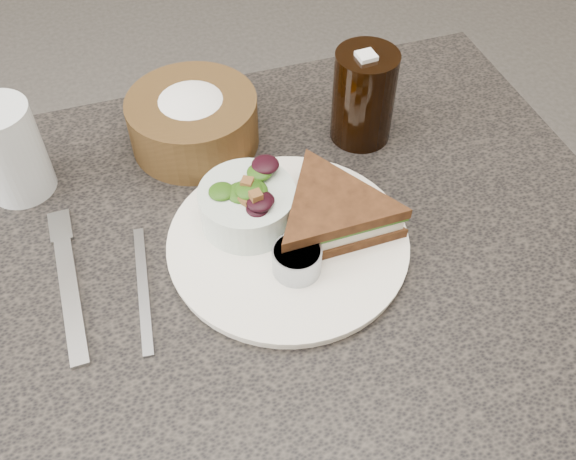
{
  "coord_description": "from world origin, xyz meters",
  "views": [
    {
      "loc": [
        -0.09,
        -0.48,
        1.36
      ],
      "look_at": [
        0.07,
        -0.01,
        0.78
      ],
      "focal_mm": 40.0,
      "sensor_mm": 36.0,
      "label": 1
    }
  ],
  "objects_px": {
    "sandwich": "(332,213)",
    "bread_basket": "(192,114)",
    "dressing_ramekin": "(297,260)",
    "water_glass": "(9,151)",
    "dining_table": "(248,397)",
    "cola_glass": "(364,93)",
    "dinner_plate": "(288,243)",
    "salad_bowl": "(247,201)"
  },
  "relations": [
    {
      "from": "dressing_ramekin",
      "to": "bread_basket",
      "type": "relative_size",
      "value": 0.32
    },
    {
      "from": "sandwich",
      "to": "bread_basket",
      "type": "distance_m",
      "value": 0.25
    },
    {
      "from": "salad_bowl",
      "to": "water_glass",
      "type": "relative_size",
      "value": 0.92
    },
    {
      "from": "dinner_plate",
      "to": "water_glass",
      "type": "distance_m",
      "value": 0.37
    },
    {
      "from": "cola_glass",
      "to": "dining_table",
      "type": "bearing_deg",
      "value": -145.36
    },
    {
      "from": "sandwich",
      "to": "dressing_ramekin",
      "type": "bearing_deg",
      "value": -142.47
    },
    {
      "from": "cola_glass",
      "to": "dinner_plate",
      "type": "bearing_deg",
      "value": -134.4
    },
    {
      "from": "salad_bowl",
      "to": "cola_glass",
      "type": "xyz_separation_m",
      "value": [
        0.2,
        0.12,
        0.03
      ]
    },
    {
      "from": "water_glass",
      "to": "dining_table",
      "type": "bearing_deg",
      "value": -40.59
    },
    {
      "from": "dressing_ramekin",
      "to": "water_glass",
      "type": "bearing_deg",
      "value": 139.69
    },
    {
      "from": "dining_table",
      "to": "sandwich",
      "type": "height_order",
      "value": "sandwich"
    },
    {
      "from": "dining_table",
      "to": "bread_basket",
      "type": "xyz_separation_m",
      "value": [
        0.0,
        0.22,
        0.43
      ]
    },
    {
      "from": "dressing_ramekin",
      "to": "sandwich",
      "type": "bearing_deg",
      "value": 38.56
    },
    {
      "from": "dinner_plate",
      "to": "dressing_ramekin",
      "type": "xyz_separation_m",
      "value": [
        -0.0,
        -0.05,
        0.02
      ]
    },
    {
      "from": "dinner_plate",
      "to": "dressing_ramekin",
      "type": "relative_size",
      "value": 5.04
    },
    {
      "from": "dinner_plate",
      "to": "cola_glass",
      "type": "height_order",
      "value": "cola_glass"
    },
    {
      "from": "sandwich",
      "to": "cola_glass",
      "type": "relative_size",
      "value": 1.28
    },
    {
      "from": "salad_bowl",
      "to": "bread_basket",
      "type": "height_order",
      "value": "bread_basket"
    },
    {
      "from": "dinner_plate",
      "to": "water_glass",
      "type": "bearing_deg",
      "value": 145.65
    },
    {
      "from": "bread_basket",
      "to": "cola_glass",
      "type": "relative_size",
      "value": 1.22
    },
    {
      "from": "sandwich",
      "to": "dressing_ramekin",
      "type": "relative_size",
      "value": 3.23
    },
    {
      "from": "water_glass",
      "to": "dressing_ramekin",
      "type": "bearing_deg",
      "value": -40.31
    },
    {
      "from": "dining_table",
      "to": "dressing_ramekin",
      "type": "bearing_deg",
      "value": -39.3
    },
    {
      "from": "dinner_plate",
      "to": "salad_bowl",
      "type": "bearing_deg",
      "value": 128.4
    },
    {
      "from": "dining_table",
      "to": "cola_glass",
      "type": "distance_m",
      "value": 0.53
    },
    {
      "from": "sandwich",
      "to": "water_glass",
      "type": "xyz_separation_m",
      "value": [
        -0.36,
        0.2,
        0.03
      ]
    },
    {
      "from": "dinner_plate",
      "to": "water_glass",
      "type": "relative_size",
      "value": 2.25
    },
    {
      "from": "sandwich",
      "to": "cola_glass",
      "type": "distance_m",
      "value": 0.2
    },
    {
      "from": "dinner_plate",
      "to": "salad_bowl",
      "type": "xyz_separation_m",
      "value": [
        -0.04,
        0.05,
        0.04
      ]
    },
    {
      "from": "dining_table",
      "to": "salad_bowl",
      "type": "bearing_deg",
      "value": 51.42
    },
    {
      "from": "dinner_plate",
      "to": "bread_basket",
      "type": "height_order",
      "value": "bread_basket"
    },
    {
      "from": "salad_bowl",
      "to": "cola_glass",
      "type": "relative_size",
      "value": 0.81
    },
    {
      "from": "salad_bowl",
      "to": "bread_basket",
      "type": "bearing_deg",
      "value": 98.93
    },
    {
      "from": "sandwich",
      "to": "cola_glass",
      "type": "bearing_deg",
      "value": 56.07
    },
    {
      "from": "bread_basket",
      "to": "dinner_plate",
      "type": "bearing_deg",
      "value": -73.87
    },
    {
      "from": "dining_table",
      "to": "dinner_plate",
      "type": "relative_size",
      "value": 3.46
    },
    {
      "from": "water_glass",
      "to": "bread_basket",
      "type": "bearing_deg",
      "value": 3.99
    },
    {
      "from": "bread_basket",
      "to": "sandwich",
      "type": "bearing_deg",
      "value": -61.07
    },
    {
      "from": "salad_bowl",
      "to": "bread_basket",
      "type": "distance_m",
      "value": 0.18
    },
    {
      "from": "sandwich",
      "to": "bread_basket",
      "type": "xyz_separation_m",
      "value": [
        -0.12,
        0.22,
        0.01
      ]
    },
    {
      "from": "sandwich",
      "to": "cola_glass",
      "type": "xyz_separation_m",
      "value": [
        0.11,
        0.16,
        0.04
      ]
    },
    {
      "from": "dressing_ramekin",
      "to": "water_glass",
      "type": "height_order",
      "value": "water_glass"
    }
  ]
}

